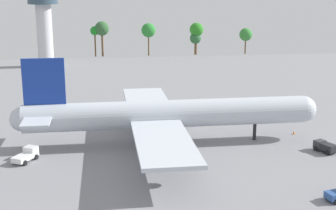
% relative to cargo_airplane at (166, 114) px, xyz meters
% --- Properties ---
extents(ground_plane, '(250.05, 250.05, 0.00)m').
position_rel_cargo_airplane_xyz_m(ground_plane, '(0.45, 0.00, -6.20)').
color(ground_plane, gray).
extents(cargo_airplane, '(62.51, 55.92, 18.12)m').
position_rel_cargo_airplane_xyz_m(cargo_airplane, '(0.00, 0.00, 0.00)').
color(cargo_airplane, silver).
rests_on(cargo_airplane, ground_plane).
extents(cargo_loader, '(4.57, 5.83, 2.34)m').
position_rel_cargo_airplane_xyz_m(cargo_loader, '(-26.82, -6.33, -5.06)').
color(cargo_loader, white).
rests_on(cargo_loader, ground_plane).
extents(maintenance_van, '(3.73, 4.91, 1.98)m').
position_rel_cargo_airplane_xyz_m(maintenance_van, '(30.02, -9.34, -5.08)').
color(maintenance_van, '#333338').
rests_on(maintenance_van, ground_plane).
extents(safety_cone_nose, '(0.51, 0.51, 0.73)m').
position_rel_cargo_airplane_xyz_m(safety_cone_nose, '(28.58, 2.51, -5.84)').
color(safety_cone_nose, orange).
rests_on(safety_cone_nose, ground_plane).
extents(safety_cone_tail, '(0.51, 0.51, 0.72)m').
position_rel_cargo_airplane_xyz_m(safety_cone_tail, '(-27.68, -1.50, -5.84)').
color(safety_cone_tail, orange).
rests_on(safety_cone_tail, ground_plane).
extents(control_tower, '(11.75, 11.75, 29.50)m').
position_rel_cargo_airplane_xyz_m(control_tower, '(-34.93, 104.14, 12.18)').
color(control_tower, silver).
rests_on(control_tower, ground_plane).
extents(tree_line_backdrop, '(129.11, 6.61, 16.13)m').
position_rel_cargo_airplane_xyz_m(tree_line_backdrop, '(8.36, 129.87, 4.88)').
color(tree_line_backdrop, '#51381E').
rests_on(tree_line_backdrop, ground_plane).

